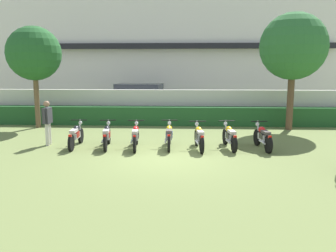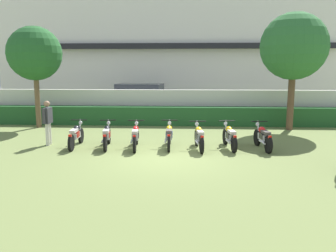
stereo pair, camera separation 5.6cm
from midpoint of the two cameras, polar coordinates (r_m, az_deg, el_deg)
name	(u,v)px [view 2 (the right image)]	position (r m, az deg, el deg)	size (l,w,h in m)	color
ground	(165,158)	(11.46, -0.31, -5.18)	(60.00, 60.00, 0.00)	olive
building	(178,52)	(27.56, 1.73, 11.95)	(25.17, 6.50, 8.10)	white
compound_wall	(174,106)	(18.40, 1.00, 3.19)	(23.91, 0.30, 1.73)	silver
hedge_row	(173,116)	(17.75, 0.92, 1.65)	(19.13, 0.70, 0.93)	#235628
parked_car	(142,99)	(21.67, -4.10, 4.32)	(4.70, 2.55, 1.89)	#9EA3A8
tree_near_inspector	(35,54)	(18.04, -20.70, 10.88)	(2.54, 2.54, 4.80)	brown
tree_far_side	(294,47)	(17.27, 19.80, 11.99)	(3.03, 3.03, 5.35)	brown
motorcycle_in_row_0	(76,135)	(13.34, -14.56, -1.43)	(0.60, 1.92, 0.95)	black
motorcycle_in_row_1	(107,135)	(13.02, -9.74, -1.52)	(0.60, 1.91, 0.95)	black
motorcycle_in_row_2	(136,136)	(12.76, -5.15, -1.62)	(0.60, 1.95, 0.96)	black
motorcycle_in_row_3	(169,136)	(12.77, 0.31, -1.56)	(0.60, 1.88, 0.96)	black
motorcycle_in_row_4	(199,137)	(12.59, 5.18, -1.77)	(0.60, 1.85, 0.96)	black
motorcycle_in_row_5	(230,136)	(12.85, 10.06, -1.66)	(0.60, 1.88, 0.96)	black
motorcycle_in_row_6	(263,137)	(12.97, 15.21, -1.73)	(0.60, 1.82, 0.96)	black
inspector_person	(48,119)	(13.89, -18.80, 1.08)	(0.22, 0.67, 1.67)	silver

